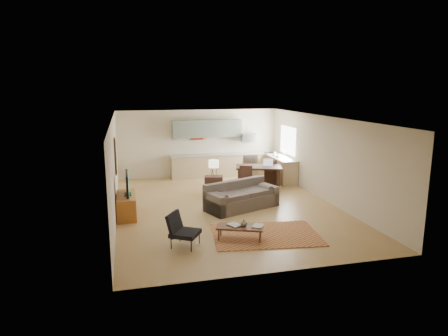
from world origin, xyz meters
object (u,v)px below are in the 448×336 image
object	(u,v)px
coffee_table	(240,233)
armchair	(185,230)
tv_credenza	(126,205)
dining_table	(258,177)
sofa	(242,195)
console_table	(214,186)

from	to	relation	value
coffee_table	armchair	size ratio (longest dim) A/B	1.42
tv_credenza	dining_table	size ratio (longest dim) A/B	0.84
sofa	tv_credenza	distance (m)	3.38
sofa	tv_credenza	size ratio (longest dim) A/B	1.71
sofa	dining_table	bearing A→B (deg)	38.28
armchair	dining_table	distance (m)	5.76
tv_credenza	dining_table	xyz separation A→B (m)	(4.65, 2.11, 0.09)
armchair	sofa	bearing A→B (deg)	-8.36
sofa	coffee_table	size ratio (longest dim) A/B	2.08
tv_credenza	dining_table	world-z (taller)	dining_table
tv_credenza	dining_table	bearing A→B (deg)	24.41
sofa	console_table	bearing A→B (deg)	87.30
sofa	armchair	world-z (taller)	sofa
coffee_table	tv_credenza	size ratio (longest dim) A/B	0.82
console_table	armchair	bearing A→B (deg)	-96.44
tv_credenza	console_table	bearing A→B (deg)	26.69
coffee_table	dining_table	size ratio (longest dim) A/B	0.69
console_table	coffee_table	bearing A→B (deg)	-78.57
tv_credenza	armchair	bearing A→B (deg)	-63.32
coffee_table	armchair	xyz separation A→B (m)	(-1.33, -0.09, 0.22)
armchair	console_table	distance (m)	4.30
dining_table	tv_credenza	bearing A→B (deg)	-138.93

